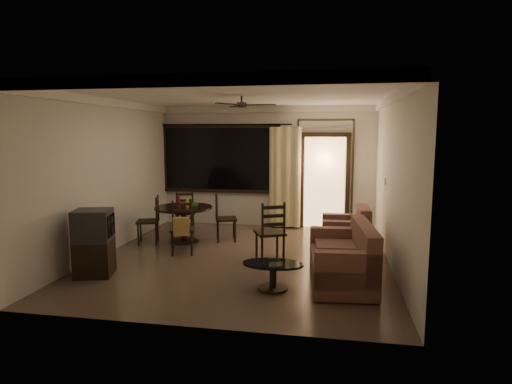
% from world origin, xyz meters
% --- Properties ---
extents(ground, '(5.50, 5.50, 0.00)m').
position_xyz_m(ground, '(0.00, 0.00, 0.00)').
color(ground, '#7F6651').
rests_on(ground, ground).
extents(room_shell, '(5.50, 6.70, 5.50)m').
position_xyz_m(room_shell, '(0.59, 1.77, 1.83)').
color(room_shell, beige).
rests_on(room_shell, ground).
extents(dining_table, '(1.15, 1.15, 0.94)m').
position_xyz_m(dining_table, '(-1.39, 0.91, 0.57)').
color(dining_table, black).
rests_on(dining_table, ground).
extents(dining_chair_west, '(0.53, 0.53, 0.95)m').
position_xyz_m(dining_chair_west, '(-2.04, 0.65, 0.28)').
color(dining_chair_west, black).
rests_on(dining_chair_west, ground).
extents(dining_chair_east, '(0.53, 0.53, 0.95)m').
position_xyz_m(dining_chair_east, '(-0.60, 1.16, 0.28)').
color(dining_chair_east, black).
rests_on(dining_chair_east, ground).
extents(dining_chair_south, '(0.53, 0.56, 0.95)m').
position_xyz_m(dining_chair_south, '(-1.14, 0.09, 0.31)').
color(dining_chair_south, black).
rests_on(dining_chair_south, ground).
extents(dining_chair_north, '(0.53, 0.53, 0.95)m').
position_xyz_m(dining_chair_north, '(-1.63, 1.66, 0.28)').
color(dining_chair_north, black).
rests_on(dining_chair_north, ground).
extents(tv_cabinet, '(0.64, 0.60, 1.03)m').
position_xyz_m(tv_cabinet, '(-2.05, -1.30, 0.52)').
color(tv_cabinet, black).
rests_on(tv_cabinet, ground).
extents(sofa, '(0.99, 1.67, 0.86)m').
position_xyz_m(sofa, '(1.75, -0.97, 0.34)').
color(sofa, '#40201D').
rests_on(sofa, ground).
extents(armchair, '(0.86, 0.86, 0.84)m').
position_xyz_m(armchair, '(1.84, 0.67, 0.35)').
color(armchair, '#40201D').
rests_on(armchair, ground).
extents(coffee_table, '(0.86, 0.52, 0.38)m').
position_xyz_m(coffee_table, '(0.74, -1.40, 0.25)').
color(coffee_table, black).
rests_on(coffee_table, ground).
extents(side_chair, '(0.61, 0.61, 1.05)m').
position_xyz_m(side_chair, '(0.51, -0.10, 0.31)').
color(side_chair, black).
rests_on(side_chair, ground).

